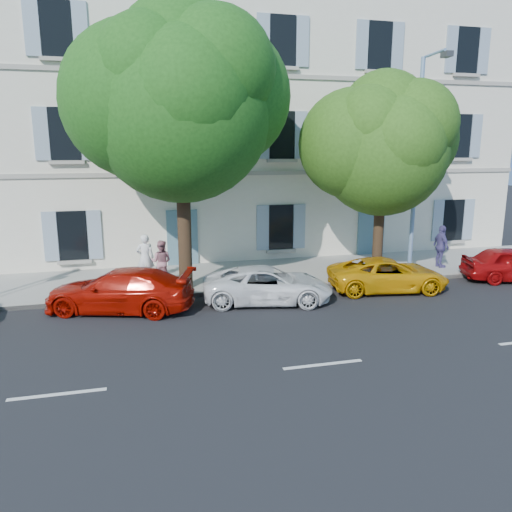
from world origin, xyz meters
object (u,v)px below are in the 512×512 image
object	(u,v)px
car_red_coupe	(120,290)
street_lamp	(419,154)
tree_left	(181,111)
car_yellow_supercar	(388,275)
pedestrian_c	(441,246)
tree_right	(383,152)
pedestrian_a	(145,258)
car_white_coupe	(268,285)
pedestrian_b	(161,262)

from	to	relation	value
car_red_coupe	street_lamp	size ratio (longest dim) A/B	0.57
car_red_coupe	tree_left	bearing A→B (deg)	143.97
car_red_coupe	car_yellow_supercar	xyz separation A→B (m)	(9.38, -0.03, -0.08)
tree_left	street_lamp	xyz separation A→B (m)	(8.96, -0.19, -1.45)
tree_left	pedestrian_c	distance (m)	11.93
tree_right	car_red_coupe	bearing A→B (deg)	-170.90
tree_left	pedestrian_c	bearing A→B (deg)	2.60
pedestrian_a	pedestrian_c	size ratio (longest dim) A/B	1.01
pedestrian_a	car_red_coupe	bearing A→B (deg)	71.88
car_yellow_supercar	pedestrian_c	xyz separation A→B (m)	(3.59, 2.13, 0.44)
car_white_coupe	tree_right	distance (m)	6.85
tree_left	street_lamp	bearing A→B (deg)	-1.19
car_white_coupe	car_yellow_supercar	bearing A→B (deg)	-74.67
car_red_coupe	pedestrian_a	world-z (taller)	pedestrian_a
pedestrian_a	pedestrian_c	distance (m)	12.09
pedestrian_b	car_red_coupe	bearing A→B (deg)	79.65
car_white_coupe	pedestrian_a	world-z (taller)	pedestrian_a
car_yellow_supercar	pedestrian_a	size ratio (longest dim) A/B	2.37
car_red_coupe	car_yellow_supercar	size ratio (longest dim) A/B	1.09
pedestrian_c	tree_right	bearing A→B (deg)	102.89
tree_right	pedestrian_c	xyz separation A→B (m)	(3.22, 0.54, -3.89)
car_yellow_supercar	pedestrian_a	bearing A→B (deg)	79.53
car_red_coupe	pedestrian_c	xyz separation A→B (m)	(12.97, 2.10, 0.36)
car_red_coupe	pedestrian_b	distance (m)	2.88
tree_right	pedestrian_a	bearing A→B (deg)	171.66
tree_left	pedestrian_a	distance (m)	5.54
car_red_coupe	pedestrian_c	bearing A→B (deg)	117.69
car_yellow_supercar	pedestrian_b	xyz separation A→B (m)	(-7.91, 2.49, 0.36)
pedestrian_b	tree_right	bearing A→B (deg)	-165.73
car_white_coupe	car_yellow_supercar	distance (m)	4.60
car_yellow_supercar	tree_right	distance (m)	4.64
street_lamp	car_white_coupe	bearing A→B (deg)	-164.94
car_white_coupe	street_lamp	xyz separation A→B (m)	(6.44, 1.73, 4.23)
pedestrian_a	pedestrian_b	bearing A→B (deg)	144.30
car_yellow_supercar	pedestrian_b	size ratio (longest dim) A/B	2.64
pedestrian_c	car_yellow_supercar	bearing A→B (deg)	123.98
tree_right	pedestrian_b	size ratio (longest dim) A/B	4.61
street_lamp	pedestrian_a	bearing A→B (deg)	172.12
street_lamp	pedestrian_b	bearing A→B (deg)	173.96
car_yellow_supercar	tree_left	distance (m)	9.25
tree_right	tree_left	bearing A→B (deg)	179.58
car_white_coupe	tree_left	size ratio (longest dim) A/B	0.45
pedestrian_b	car_yellow_supercar	bearing A→B (deg)	-176.99
car_yellow_supercar	street_lamp	world-z (taller)	street_lamp
car_red_coupe	tree_left	world-z (taller)	tree_left
car_white_coupe	tree_right	bearing A→B (deg)	-57.56
tree_left	street_lamp	world-z (taller)	tree_left
street_lamp	pedestrian_c	bearing A→B (deg)	21.01
tree_left	tree_right	size ratio (longest dim) A/B	1.28
car_red_coupe	car_yellow_supercar	distance (m)	9.38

